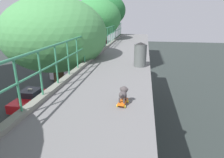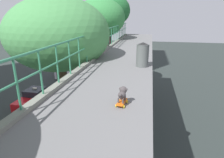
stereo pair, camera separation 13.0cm
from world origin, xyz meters
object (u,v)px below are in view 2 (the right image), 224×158
car_red_taxi_sixth (34,98)px  toy_skateboard (122,102)px  car_white_fifth (56,120)px  small_dog (122,93)px  litter_bin (143,54)px  city_bus (79,57)px

car_red_taxi_sixth → toy_skateboard: (9.31, -10.24, 5.24)m
car_white_fifth → car_red_taxi_sixth: size_ratio=1.12×
small_dog → litter_bin: litter_bin is taller
car_white_fifth → toy_skateboard: toy_skateboard is taller
car_red_taxi_sixth → small_dog: 14.86m
car_white_fifth → litter_bin: bearing=-32.6°
car_white_fifth → toy_skateboard: size_ratio=10.46×
car_red_taxi_sixth → small_dog: size_ratio=10.70×
car_red_taxi_sixth → city_bus: bearing=90.8°
car_white_fifth → litter_bin: size_ratio=4.83×
city_bus → litter_bin: litter_bin is taller
car_white_fifth → litter_bin: 9.07m
car_white_fifth → car_red_taxi_sixth: (-3.59, 3.03, 0.01)m
car_white_fifth → litter_bin: (5.98, -3.83, 5.65)m
car_red_taxi_sixth → litter_bin: (9.58, -6.86, 5.64)m
car_red_taxi_sixth → litter_bin: 13.06m
car_white_fifth → city_bus: size_ratio=0.41×
litter_bin → city_bus: bearing=117.6°
city_bus → small_dog: size_ratio=29.17×
city_bus → toy_skateboard: (9.48, -22.04, 3.94)m
city_bus → toy_skateboard: 24.31m
small_dog → car_red_taxi_sixth: bearing=132.4°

